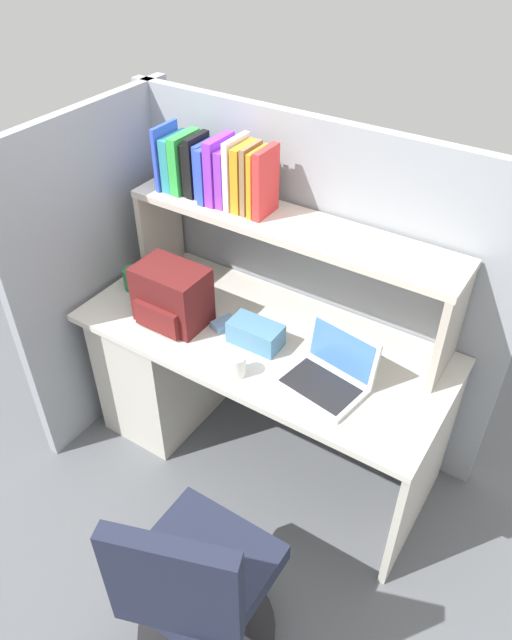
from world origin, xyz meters
name	(u,v)px	position (x,y,z in m)	size (l,w,h in m)	color
ground_plane	(261,448)	(0.00, 0.00, 0.00)	(8.00, 8.00, 0.00)	#595B60
desk	(194,359)	(-0.39, 0.00, 0.40)	(1.60, 0.70, 0.73)	beige
cubicle_partition_rear	(307,284)	(0.00, 0.38, 0.78)	(1.84, 0.05, 1.55)	gray
cubicle_partition_left	(105,272)	(-0.85, -0.05, 0.78)	(0.05, 1.06, 1.55)	gray
overhead_hutch	(289,243)	(0.00, 0.20, 1.08)	(1.44, 0.28, 0.45)	#B3A99C
reference_books_on_shelf	(215,170)	(-0.36, 0.20, 1.31)	(0.52, 0.18, 0.29)	blue
laptop	(329,373)	(0.36, -0.10, 0.78)	(0.35, 0.30, 0.22)	#B7BABF
backpack	(171,296)	(-0.39, -0.12, 0.86)	(0.30, 0.22, 0.26)	#591919
computer_mouse	(224,324)	(-0.17, -0.04, 0.75)	(0.06, 0.10, 0.03)	#7299C6
paper_cup	(236,365)	(0.04, -0.25, 0.78)	(0.08, 0.08, 0.09)	white
tissue_box	(256,334)	(0.00, -0.05, 0.78)	(0.22, 0.12, 0.10)	teal
snack_canister	(134,279)	(-0.69, -0.03, 0.78)	(0.10, 0.10, 0.10)	#26723F
office_chair	(196,594)	(0.32, -0.91, 0.39)	(0.53, 0.54, 0.93)	black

